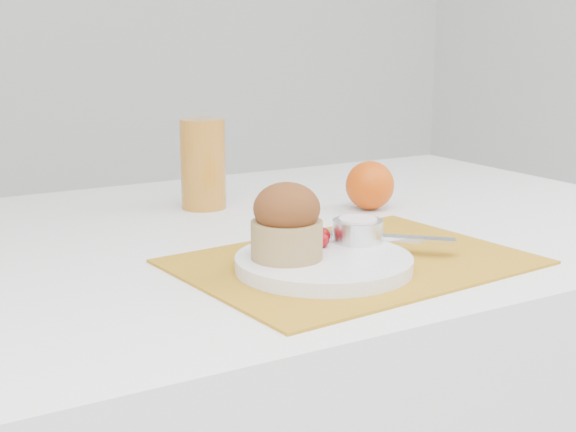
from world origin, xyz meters
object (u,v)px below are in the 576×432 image
plate (324,263)px  juice_glass (203,164)px  orange (370,185)px  muffin (287,223)px

plate → juice_glass: 0.38m
orange → muffin: (-0.28, -0.23, 0.02)m
plate → orange: size_ratio=2.71×
juice_glass → muffin: juice_glass is taller
orange → juice_glass: (-0.21, 0.14, 0.03)m
plate → muffin: muffin is taller
plate → orange: bearing=45.3°
orange → plate: bearing=-134.7°
orange → muffin: muffin is taller
orange → juice_glass: 0.26m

